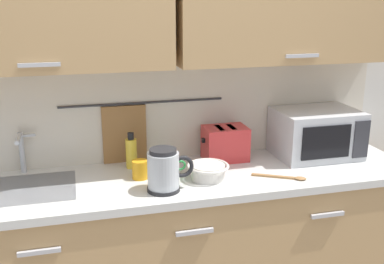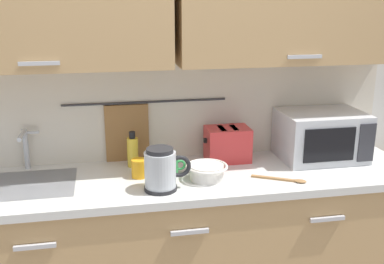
% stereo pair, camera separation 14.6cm
% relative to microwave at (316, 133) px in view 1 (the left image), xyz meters
% --- Properties ---
extents(counter_unit, '(2.53, 0.64, 0.90)m').
position_rel_microwave_xyz_m(counter_unit, '(-0.84, -0.11, -0.58)').
color(counter_unit, tan).
rests_on(counter_unit, ground).
extents(back_wall_assembly, '(3.70, 0.41, 2.50)m').
position_rel_microwave_xyz_m(back_wall_assembly, '(-0.83, 0.12, 0.49)').
color(back_wall_assembly, silver).
rests_on(back_wall_assembly, ground).
extents(sink_faucet, '(0.09, 0.17, 0.22)m').
position_rel_microwave_xyz_m(sink_faucet, '(-1.61, 0.12, 0.01)').
color(sink_faucet, '#B2B5BA').
rests_on(sink_faucet, counter_unit).
extents(microwave, '(0.46, 0.35, 0.27)m').
position_rel_microwave_xyz_m(microwave, '(0.00, 0.00, 0.00)').
color(microwave, silver).
rests_on(microwave, counter_unit).
extents(electric_kettle, '(0.23, 0.16, 0.21)m').
position_rel_microwave_xyz_m(electric_kettle, '(-0.94, -0.27, -0.03)').
color(electric_kettle, black).
rests_on(electric_kettle, counter_unit).
extents(dish_soap_bottle, '(0.06, 0.06, 0.20)m').
position_rel_microwave_xyz_m(dish_soap_bottle, '(-1.05, 0.07, -0.05)').
color(dish_soap_bottle, yellow).
rests_on(dish_soap_bottle, counter_unit).
extents(mug_near_sink, '(0.12, 0.08, 0.09)m').
position_rel_microwave_xyz_m(mug_near_sink, '(-1.03, -0.09, -0.09)').
color(mug_near_sink, orange).
rests_on(mug_near_sink, counter_unit).
extents(mixing_bowl, '(0.21, 0.21, 0.08)m').
position_rel_microwave_xyz_m(mixing_bowl, '(-0.70, -0.19, -0.09)').
color(mixing_bowl, silver).
rests_on(mixing_bowl, counter_unit).
extents(toaster, '(0.26, 0.17, 0.19)m').
position_rel_microwave_xyz_m(toaster, '(-0.53, 0.07, -0.04)').
color(toaster, red).
rests_on(toaster, counter_unit).
extents(mug_by_kettle, '(0.12, 0.08, 0.09)m').
position_rel_microwave_xyz_m(mug_by_kettle, '(-0.87, -0.09, -0.09)').
color(mug_by_kettle, green).
rests_on(mug_by_kettle, counter_unit).
extents(wooden_spoon, '(0.26, 0.16, 0.01)m').
position_rel_microwave_xyz_m(wooden_spoon, '(-0.32, -0.28, -0.13)').
color(wooden_spoon, '#9E7042').
rests_on(wooden_spoon, counter_unit).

